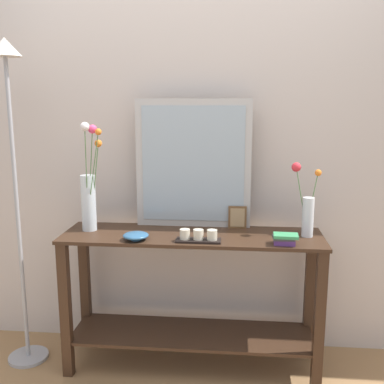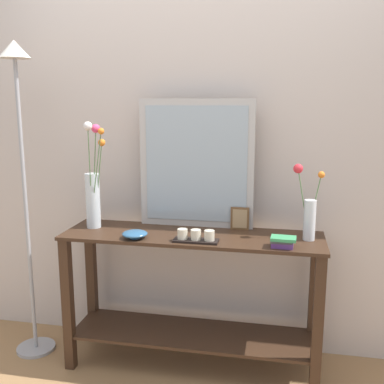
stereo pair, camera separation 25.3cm
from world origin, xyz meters
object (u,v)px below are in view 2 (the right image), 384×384
at_px(floor_lamp, 22,150).
at_px(tall_vase_left, 93,191).
at_px(mirror_leaning, 196,164).
at_px(book_stack, 282,242).
at_px(candle_tray, 196,237).
at_px(vase_right, 309,211).
at_px(decorative_bowl, 135,234).
at_px(picture_frame_small, 240,219).
at_px(console_table, 192,287).

bearing_deg(floor_lamp, tall_vase_left, 7.24).
height_order(mirror_leaning, book_stack, mirror_leaning).
distance_m(tall_vase_left, candle_tray, 0.70).
bearing_deg(floor_lamp, vase_right, 1.99).
bearing_deg(mirror_leaning, decorative_bowl, -132.37).
height_order(tall_vase_left, book_stack, tall_vase_left).
bearing_deg(floor_lamp, book_stack, -4.10).
xyz_separation_m(vase_right, picture_frame_small, (-0.38, 0.12, -0.09)).
height_order(mirror_leaning, decorative_bowl, mirror_leaning).
bearing_deg(console_table, vase_right, 2.55).
xyz_separation_m(mirror_leaning, candle_tray, (0.06, -0.31, -0.35)).
distance_m(candle_tray, decorative_bowl, 0.34).
distance_m(tall_vase_left, decorative_bowl, 0.40).
xyz_separation_m(candle_tray, floor_lamp, (-1.07, 0.10, 0.44)).
xyz_separation_m(mirror_leaning, vase_right, (0.65, -0.15, -0.22)).
relative_size(candle_tray, picture_frame_small, 1.80).
height_order(console_table, decorative_bowl, decorative_bowl).
bearing_deg(tall_vase_left, picture_frame_small, 8.40).
xyz_separation_m(tall_vase_left, book_stack, (1.11, -0.16, -0.19)).
bearing_deg(picture_frame_small, vase_right, -17.66).
height_order(console_table, picture_frame_small, picture_frame_small).
relative_size(console_table, decorative_bowl, 10.49).
xyz_separation_m(picture_frame_small, book_stack, (0.25, -0.29, -0.04)).
bearing_deg(tall_vase_left, vase_right, 0.22).
relative_size(console_table, tall_vase_left, 2.34).
height_order(mirror_leaning, candle_tray, mirror_leaning).
bearing_deg(book_stack, candle_tray, 179.24).
xyz_separation_m(picture_frame_small, decorative_bowl, (-0.56, -0.29, -0.04)).
distance_m(console_table, mirror_leaning, 0.73).
bearing_deg(mirror_leaning, console_table, -86.84).
bearing_deg(tall_vase_left, mirror_leaning, 14.52).
distance_m(console_table, picture_frame_small, 0.49).
height_order(console_table, floor_lamp, floor_lamp).
relative_size(vase_right, candle_tray, 1.70).
relative_size(candle_tray, floor_lamp, 0.13).
relative_size(tall_vase_left, vase_right, 1.53).
distance_m(picture_frame_small, floor_lamp, 1.35).
distance_m(console_table, decorative_bowl, 0.48).
height_order(candle_tray, decorative_bowl, candle_tray).
bearing_deg(tall_vase_left, floor_lamp, -172.76).
height_order(vase_right, floor_lamp, floor_lamp).
height_order(console_table, candle_tray, candle_tray).
relative_size(tall_vase_left, picture_frame_small, 4.70).
bearing_deg(vase_right, candle_tray, -164.83).
height_order(console_table, mirror_leaning, mirror_leaning).
distance_m(candle_tray, book_stack, 0.46).
bearing_deg(tall_vase_left, decorative_bowl, -27.64).
bearing_deg(mirror_leaning, book_stack, -31.43).
height_order(vase_right, picture_frame_small, vase_right).
height_order(tall_vase_left, candle_tray, tall_vase_left).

